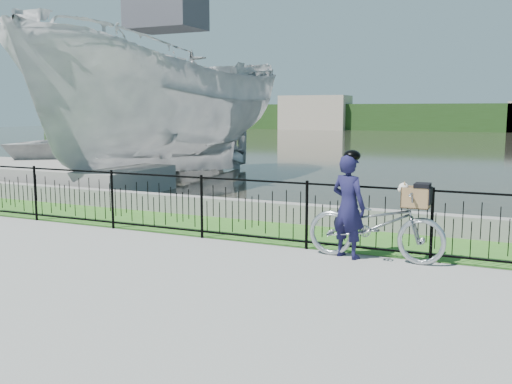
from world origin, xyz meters
The scene contains 12 objects.
ground centered at (0.00, 0.00, 0.00)m, with size 120.00×120.00×0.00m, color gray.
grass_strip centered at (0.00, 2.60, 0.00)m, with size 60.00×2.00×0.01m, color #346B21.
water centered at (0.00, 33.00, 0.00)m, with size 120.00×120.00×0.00m, color #29281F.
quay_wall centered at (0.00, 3.60, 0.20)m, with size 60.00×0.30×0.40m, color gray.
fence centered at (0.00, 1.60, 0.58)m, with size 14.00×0.06×1.15m, color black, non-canonical shape.
far_treeline centered at (0.00, 60.00, 1.50)m, with size 120.00×6.00×3.00m, color #214018.
far_building_left centered at (-18.00, 58.00, 2.00)m, with size 8.00×4.00×4.00m, color #A99A87.
dock centered at (-10.00, 5.50, 0.35)m, with size 10.00×3.00×0.70m, color gray.
bicycle_rig centered at (2.20, 1.40, 0.56)m, with size 2.12×0.74×1.25m.
cyclist centered at (1.77, 1.35, 0.84)m, with size 0.69×0.58×1.69m.
boat_near centered at (-6.05, 8.26, 2.36)m, with size 5.20×12.08×6.36m.
boat_far centered at (-9.56, 10.43, 0.99)m, with size 9.06×10.98×1.98m.
Camera 1 is at (4.10, -7.19, 2.30)m, focal length 40.00 mm.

